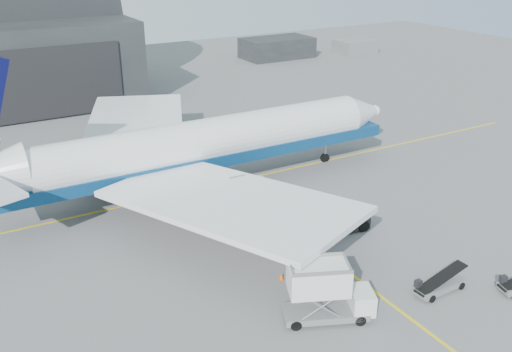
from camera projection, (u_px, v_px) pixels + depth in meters
ground at (355, 277)px, 41.65m from camera, size 200.00×200.00×0.00m
taxi_lines at (266, 210)px, 51.76m from camera, size 80.00×42.12×0.02m
distant_bldg_a at (277, 58)px, 116.60m from camera, size 14.00×8.00×4.00m
distant_bldg_b at (355, 53)px, 121.21m from camera, size 8.00×6.00×2.80m
airliner at (192, 147)px, 53.94m from camera, size 46.40×44.99×16.28m
catering_truck at (325, 292)px, 36.38m from camera, size 6.18×4.26×3.99m
pushback_tug at (342, 221)px, 48.21m from camera, size 4.63×2.91×2.06m
belt_loader_a at (439, 285)px, 39.82m from camera, size 4.34×1.62×1.65m
traffic_cone at (281, 276)px, 41.27m from camera, size 0.37×0.37×0.53m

